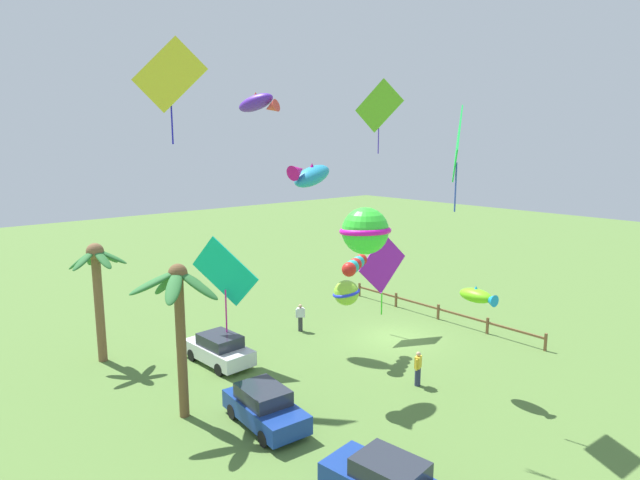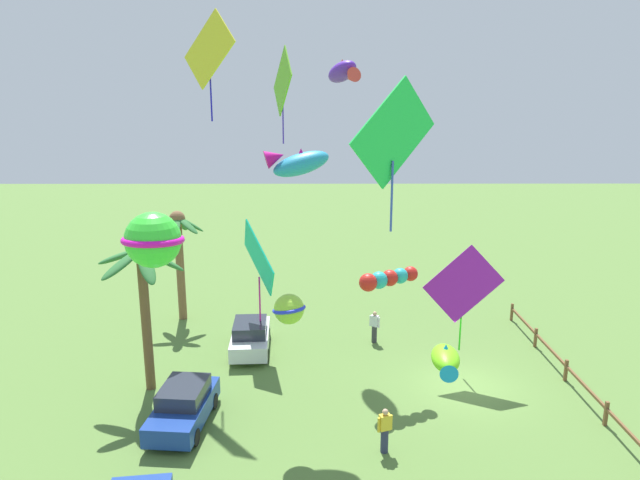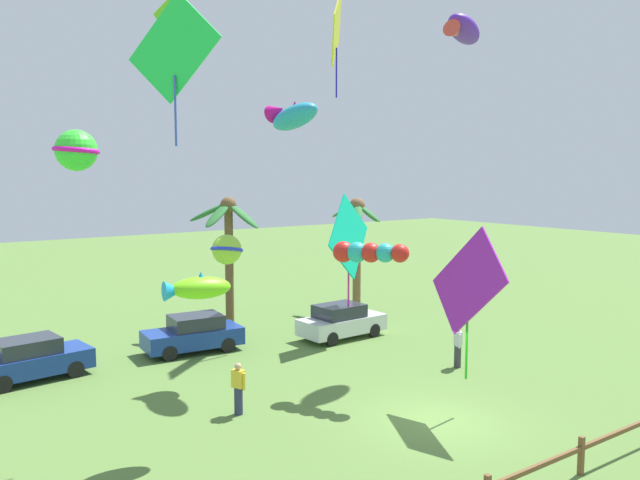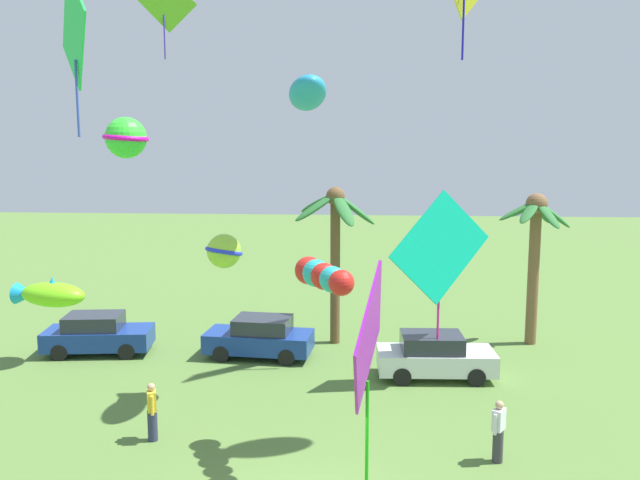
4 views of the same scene
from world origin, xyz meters
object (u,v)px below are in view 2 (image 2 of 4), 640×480
at_px(kite_fish_4, 343,72).
at_px(kite_tube_6, 387,279).
at_px(kite_fish_1, 446,359).
at_px(palm_tree_1, 142,281).
at_px(parked_car_1, 250,336).
at_px(kite_diamond_8, 259,260).
at_px(spectator_1, 374,327).
at_px(kite_diamond_3, 209,51).
at_px(palm_tree_0, 179,243).
at_px(parked_car_2, 184,406).
at_px(kite_ball_7, 289,309).
at_px(kite_diamond_10, 463,285).
at_px(kite_diamond_9, 282,83).
at_px(kite_fish_5, 297,163).
at_px(kite_ball_2, 153,240).
at_px(spectator_0, 385,430).
at_px(kite_diamond_0, 394,136).

relative_size(kite_fish_4, kite_tube_6, 1.09).
bearing_deg(kite_fish_1, palm_tree_1, 59.33).
xyz_separation_m(parked_car_1, kite_fish_4, (2.55, -4.37, 12.06)).
height_order(kite_fish_4, kite_diamond_8, kite_fish_4).
bearing_deg(spectator_1, kite_diamond_3, 91.36).
xyz_separation_m(palm_tree_0, palm_tree_1, (-7.73, -0.42, 0.37)).
relative_size(parked_car_2, kite_ball_7, 2.49).
distance_m(kite_tube_6, kite_diamond_10, 3.60).
height_order(kite_diamond_8, kite_diamond_9, kite_diamond_9).
relative_size(kite_diamond_3, kite_diamond_10, 1.01).
xyz_separation_m(kite_fish_5, kite_diamond_10, (1.82, -6.83, -5.32)).
bearing_deg(kite_ball_2, kite_ball_7, -38.07).
bearing_deg(kite_tube_6, palm_tree_1, 91.13).
distance_m(kite_diamond_3, kite_diamond_8, 9.35).
relative_size(spectator_0, kite_ball_2, 0.84).
bearing_deg(kite_fish_1, spectator_0, 36.93).
distance_m(parked_car_2, kite_diamond_0, 12.48).
bearing_deg(kite_diamond_3, kite_diamond_10, -105.90).
height_order(spectator_0, kite_diamond_9, kite_diamond_9).
bearing_deg(palm_tree_1, spectator_1, -64.71).
xyz_separation_m(kite_tube_6, kite_diamond_8, (3.42, 5.43, -0.17)).
bearing_deg(palm_tree_0, kite_fish_5, -141.29).
bearing_deg(kite_diamond_0, parked_car_2, 63.64).
relative_size(spectator_0, kite_diamond_8, 0.31).
bearing_deg(spectator_1, kite_fish_1, -175.27).
xyz_separation_m(kite_diamond_8, kite_diamond_9, (-8.29, -1.71, 7.49)).
distance_m(palm_tree_0, kite_tube_6, 12.59).
bearing_deg(kite_diamond_3, parked_car_2, 178.35).
relative_size(palm_tree_1, kite_tube_6, 2.52).
relative_size(spectator_1, kite_fish_4, 0.60).
height_order(parked_car_2, kite_ball_7, kite_ball_7).
bearing_deg(kite_diamond_10, palm_tree_1, 95.84).
distance_m(spectator_1, kite_fish_4, 12.20).
bearing_deg(spectator_1, kite_ball_7, 153.86).
bearing_deg(palm_tree_1, kite_fish_1, -120.67).
bearing_deg(kite_diamond_10, kite_tube_6, 108.79).
bearing_deg(kite_ball_7, kite_diamond_9, 179.77).
height_order(spectator_0, kite_fish_4, kite_fish_4).
relative_size(palm_tree_0, kite_diamond_10, 1.28).
relative_size(palm_tree_1, kite_diamond_0, 1.51).
bearing_deg(spectator_0, kite_diamond_0, 172.23).
distance_m(parked_car_1, kite_diamond_10, 10.07).
bearing_deg(palm_tree_0, kite_fish_1, -141.87).
bearing_deg(kite_fish_1, kite_diamond_9, 71.17).
height_order(kite_diamond_3, kite_diamond_9, kite_diamond_3).
height_order(spectator_1, kite_diamond_3, kite_diamond_3).
relative_size(spectator_1, kite_ball_2, 0.84).
distance_m(kite_diamond_0, kite_fish_5, 6.35).
distance_m(parked_car_1, kite_fish_5, 9.79).
bearing_deg(kite_fish_4, kite_fish_5, 163.66).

